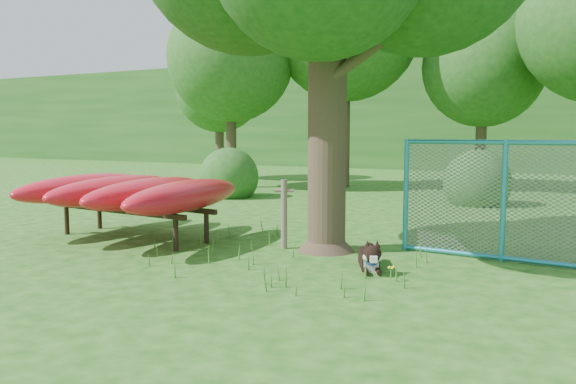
% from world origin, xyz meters
% --- Properties ---
extents(ground, '(80.00, 80.00, 0.00)m').
position_xyz_m(ground, '(0.00, 0.00, 0.00)').
color(ground, '#1C5410').
rests_on(ground, ground).
extents(wooden_post, '(0.32, 0.16, 1.17)m').
position_xyz_m(wooden_post, '(-0.02, 1.49, 0.62)').
color(wooden_post, '#675A4D').
rests_on(wooden_post, ground).
extents(kayak_rack, '(3.56, 3.59, 1.14)m').
position_xyz_m(kayak_rack, '(-2.91, 1.02, 0.87)').
color(kayak_rack, black).
rests_on(kayak_rack, ground).
extents(husky_dog, '(0.61, 1.04, 0.48)m').
position_xyz_m(husky_dog, '(1.75, 0.74, 0.17)').
color(husky_dog, black).
rests_on(husky_dog, ground).
extents(fence_section, '(3.16, 0.38, 3.08)m').
position_xyz_m(fence_section, '(3.37, 2.15, 0.93)').
color(fence_section, teal).
rests_on(fence_section, ground).
extents(wildflower_clump, '(0.09, 0.08, 0.20)m').
position_xyz_m(wildflower_clump, '(2.20, 0.28, 0.16)').
color(wildflower_clump, '#43832B').
rests_on(wildflower_clump, ground).
extents(bg_tree_a, '(4.40, 4.40, 6.70)m').
position_xyz_m(bg_tree_a, '(-6.50, 10.00, 4.48)').
color(bg_tree_a, '#3C2D21').
rests_on(bg_tree_a, ground).
extents(bg_tree_b, '(5.20, 5.20, 8.22)m').
position_xyz_m(bg_tree_b, '(-3.00, 12.00, 5.61)').
color(bg_tree_b, '#3C2D21').
rests_on(bg_tree_b, ground).
extents(bg_tree_c, '(4.00, 4.00, 6.12)m').
position_xyz_m(bg_tree_c, '(1.50, 13.00, 4.11)').
color(bg_tree_c, '#3C2D21').
rests_on(bg_tree_c, ground).
extents(bg_tree_f, '(3.60, 3.60, 5.55)m').
position_xyz_m(bg_tree_f, '(-9.00, 13.00, 3.73)').
color(bg_tree_f, '#3C2D21').
rests_on(bg_tree_f, ground).
extents(shrub_left, '(1.80, 1.80, 1.80)m').
position_xyz_m(shrub_left, '(-5.00, 7.50, 0.00)').
color(shrub_left, '#20561B').
rests_on(shrub_left, ground).
extents(shrub_mid, '(1.80, 1.80, 1.80)m').
position_xyz_m(shrub_mid, '(2.00, 9.00, 0.00)').
color(shrub_mid, '#20561B').
rests_on(shrub_mid, ground).
extents(wooded_hillside, '(80.00, 12.00, 6.00)m').
position_xyz_m(wooded_hillside, '(0.00, 28.00, 3.00)').
color(wooded_hillside, '#20561B').
rests_on(wooded_hillside, ground).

